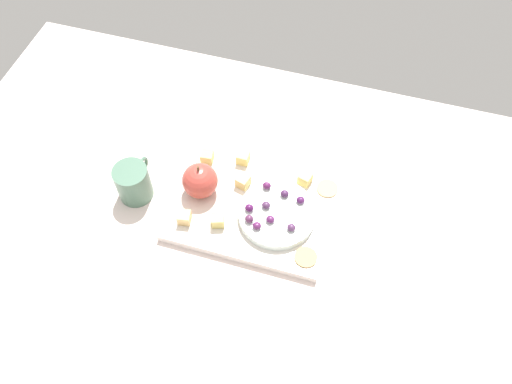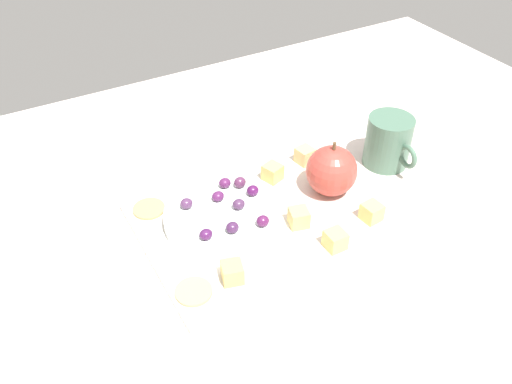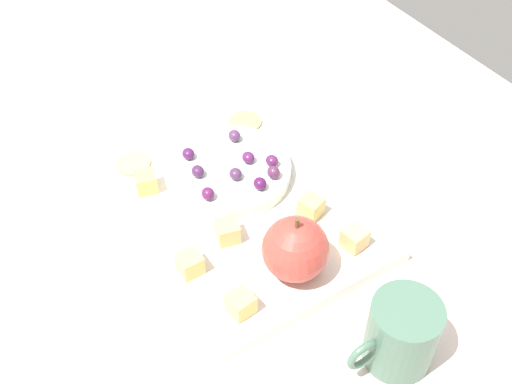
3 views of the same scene
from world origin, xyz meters
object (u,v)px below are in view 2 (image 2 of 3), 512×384
object	(u,v)px
serving_dish	(222,217)
cheese_cube_1	(299,218)
grape_5	(263,221)
grape_8	(232,228)
cracker_1	(149,209)
cup	(389,142)
cheese_cube_4	(232,272)
grape_0	(225,183)
cheese_cube_0	(335,240)
grape_2	(240,182)
grape_6	(254,190)
platter	(260,220)
cheese_cube_5	(273,172)
cheese_cube_2	(305,155)
grape_7	(239,204)
grape_3	(186,204)
grape_4	(219,198)
cheese_cube_3	(372,212)
apple_whole	(332,171)
cracker_0	(194,292)
grape_1	(206,234)

from	to	relation	value
serving_dish	cheese_cube_1	size ratio (longest dim) A/B	6.22
grape_5	grape_8	size ratio (longest dim) A/B	1.00
cracker_1	cup	size ratio (longest dim) A/B	0.44
cracker_1	serving_dish	bearing A→B (deg)	-43.13
cheese_cube_4	cracker_1	bearing A→B (deg)	104.09
grape_5	grape_0	bearing A→B (deg)	94.11
cheese_cube_0	cheese_cube_4	distance (cm)	14.84
grape_2	cup	distance (cm)	26.84
grape_8	cup	bearing A→B (deg)	10.76
cheese_cube_0	grape_6	xyz separation A→B (cm)	(-5.21, 13.12, 1.40)
platter	cheese_cube_5	xyz separation A→B (cm)	(5.91, 6.46, 2.31)
cheese_cube_2	cheese_cube_5	world-z (taller)	same
cheese_cube_4	cracker_1	size ratio (longest dim) A/B	0.56
serving_dish	grape_0	xyz separation A→B (cm)	(2.99, 4.80, 1.71)
grape_2	grape_5	distance (cm)	9.05
cheese_cube_0	grape_7	size ratio (longest dim) A/B	1.45
cheese_cube_0	grape_3	world-z (taller)	grape_3
cup	cheese_cube_1	bearing A→B (deg)	-161.40
platter	grape_4	xyz separation A→B (cm)	(-4.74, 3.47, 3.65)
grape_6	grape_7	world-z (taller)	same
grape_0	cup	xyz separation A→B (cm)	(28.73, -3.02, -0.35)
grape_8	cheese_cube_0	bearing A→B (deg)	-33.25
cheese_cube_3	grape_3	bearing A→B (deg)	150.13
cheese_cube_0	grape_5	world-z (taller)	grape_5
grape_3	grape_2	bearing A→B (deg)	3.26
grape_4	grape_5	xyz separation A→B (cm)	(2.95, -7.30, 0.08)
platter	cheese_cube_1	size ratio (longest dim) A/B	12.96
cheese_cube_1	grape_4	xyz separation A→B (cm)	(-8.52, 7.84, 1.33)
cheese_cube_3	grape_6	xyz separation A→B (cm)	(-13.07, 11.07, 1.40)
cheese_cube_2	cheese_cube_4	size ratio (longest dim) A/B	1.00
serving_dish	cheese_cube_0	distance (cm)	16.33
apple_whole	cheese_cube_5	distance (cm)	9.49
cheese_cube_3	cheese_cube_5	bearing A→B (deg)	116.81
cheese_cube_3	cheese_cube_1	bearing A→B (deg)	156.98
cheese_cube_0	cracker_0	world-z (taller)	cheese_cube_0
cheese_cube_1	cup	bearing A→B (deg)	18.60
cheese_cube_5	grape_7	xyz separation A→B (cm)	(-8.90, -5.55, 1.35)
grape_1	grape_5	size ratio (longest dim) A/B	1.00
platter	grape_3	distance (cm)	11.09
cheese_cube_1	cracker_1	distance (cm)	22.02
platter	cheese_cube_1	bearing A→B (deg)	-49.22
grape_6	grape_7	size ratio (longest dim) A/B	1.00
cheese_cube_4	cheese_cube_5	world-z (taller)	same
grape_2	grape_7	distance (cm)	4.87
apple_whole	grape_5	size ratio (longest dim) A/B	4.25
grape_8	platter	bearing A→B (deg)	26.18
grape_2	grape_3	xyz separation A→B (cm)	(-8.83, -0.50, -0.06)
grape_3	grape_6	world-z (taller)	same
cheese_cube_1	cheese_cube_3	world-z (taller)	same
grape_0	grape_3	world-z (taller)	same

